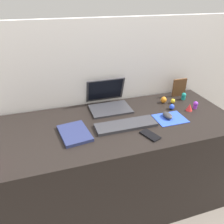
% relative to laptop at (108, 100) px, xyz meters
% --- Properties ---
extents(ground_plane, '(6.00, 6.00, 0.00)m').
position_rel_laptop_xyz_m(ground_plane, '(-0.08, -0.25, -0.79)').
color(ground_plane, slate).
extents(back_wall, '(2.99, 0.05, 1.37)m').
position_rel_laptop_xyz_m(back_wall, '(-0.08, 0.13, -0.11)').
color(back_wall, silver).
rests_on(back_wall, ground_plane).
extents(desk, '(1.79, 0.69, 0.74)m').
position_rel_laptop_xyz_m(desk, '(-0.08, -0.25, -0.42)').
color(desk, black).
rests_on(desk, ground_plane).
extents(laptop, '(0.30, 0.28, 0.20)m').
position_rel_laptop_xyz_m(laptop, '(0.00, 0.00, 0.00)').
color(laptop, '#333338').
rests_on(laptop, desk).
extents(keyboard, '(0.41, 0.13, 0.02)m').
position_rel_laptop_xyz_m(keyboard, '(0.03, -0.31, -0.04)').
color(keyboard, '#333338').
rests_on(keyboard, desk).
extents(mousepad, '(0.21, 0.17, 0.00)m').
position_rel_laptop_xyz_m(mousepad, '(0.36, -0.31, -0.05)').
color(mousepad, blue).
rests_on(mousepad, desk).
extents(mouse, '(0.06, 0.10, 0.03)m').
position_rel_laptop_xyz_m(mouse, '(0.35, -0.30, -0.03)').
color(mouse, '#333338').
rests_on(mouse, mousepad).
extents(cell_phone, '(0.10, 0.14, 0.01)m').
position_rel_laptop_xyz_m(cell_phone, '(0.13, -0.46, -0.05)').
color(cell_phone, black).
rests_on(cell_phone, desk).
extents(notebook_pad, '(0.20, 0.26, 0.02)m').
position_rel_laptop_xyz_m(notebook_pad, '(-0.31, -0.31, -0.04)').
color(notebook_pad, navy).
rests_on(notebook_pad, desk).
extents(picture_frame, '(0.12, 0.02, 0.15)m').
position_rel_laptop_xyz_m(picture_frame, '(0.63, 0.01, 0.02)').
color(picture_frame, brown).
rests_on(picture_frame, desk).
extents(toy_figurine_blue, '(0.04, 0.04, 0.04)m').
position_rel_laptop_xyz_m(toy_figurine_blue, '(0.45, -0.19, -0.03)').
color(toy_figurine_blue, blue).
rests_on(toy_figurine_blue, desk).
extents(toy_figurine_yellow, '(0.03, 0.03, 0.04)m').
position_rel_laptop_xyz_m(toy_figurine_yellow, '(0.51, -0.10, -0.03)').
color(toy_figurine_yellow, yellow).
rests_on(toy_figurine_yellow, desk).
extents(toy_figurine_red, '(0.05, 0.05, 0.05)m').
position_rel_laptop_xyz_m(toy_figurine_red, '(0.56, -0.25, -0.03)').
color(toy_figurine_red, red).
rests_on(toy_figurine_red, desk).
extents(toy_figurine_purple, '(0.04, 0.04, 0.06)m').
position_rel_laptop_xyz_m(toy_figurine_purple, '(0.62, -0.23, -0.02)').
color(toy_figurine_purple, purple).
rests_on(toy_figurine_purple, desk).
extents(toy_figurine_teal, '(0.04, 0.04, 0.06)m').
position_rel_laptop_xyz_m(toy_figurine_teal, '(0.63, -0.07, -0.02)').
color(toy_figurine_teal, teal).
rests_on(toy_figurine_teal, desk).
extents(toy_figurine_orange, '(0.05, 0.05, 0.05)m').
position_rel_laptop_xyz_m(toy_figurine_orange, '(0.44, -0.07, -0.03)').
color(toy_figurine_orange, orange).
rests_on(toy_figurine_orange, desk).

